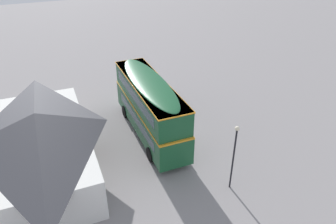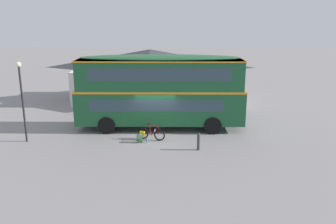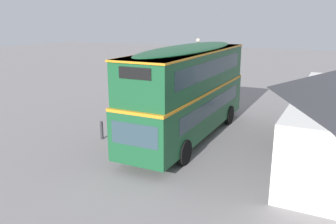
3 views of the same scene
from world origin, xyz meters
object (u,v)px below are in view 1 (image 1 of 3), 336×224
Objects in this scene: street_lamp at (234,151)px; touring_bicycle at (179,127)px; double_decker_bus at (150,105)px; backpack_on_ground at (187,130)px; water_bottle_blue_sports at (185,129)px; kerb_bollard at (183,107)px.

touring_bicycle is at bearing 2.39° from street_lamp.
backpack_on_ground is at bearing -112.55° from double_decker_bus.
touring_bicycle is at bearing 39.84° from backpack_on_ground.
touring_bicycle is 0.36× the size of street_lamp.
backpack_on_ground is (-1.14, -2.76, -2.37)m from double_decker_bus.
water_bottle_blue_sports is (-0.16, -0.55, -0.26)m from touring_bicycle.
kerb_bollard is (9.99, -1.38, -2.39)m from street_lamp.
backpack_on_ground is at bearing 160.22° from kerb_bollard.
backpack_on_ground reaches higher than water_bottle_blue_sports.
double_decker_bus is 8.22m from street_lamp.
water_bottle_blue_sports is at bearing -1.96° from street_lamp.
double_decker_bus reaches higher than touring_bicycle.
touring_bicycle is at bearing 148.49° from kerb_bollard.
double_decker_bus is 3.26m from touring_bicycle.
double_decker_bus is at bearing 18.24° from street_lamp.
street_lamp is (-7.24, -0.30, 2.52)m from touring_bicycle.
double_decker_bus is 2.28× the size of street_lamp.
backpack_on_ground is 0.46m from water_bottle_blue_sports.
street_lamp is 4.82× the size of kerb_bollard.
double_decker_bus is at bearing 67.45° from backpack_on_ground.
water_bottle_blue_sports is (-0.72, -2.82, -2.53)m from double_decker_bus.
kerb_bollard is at bearing -31.51° from touring_bicycle.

